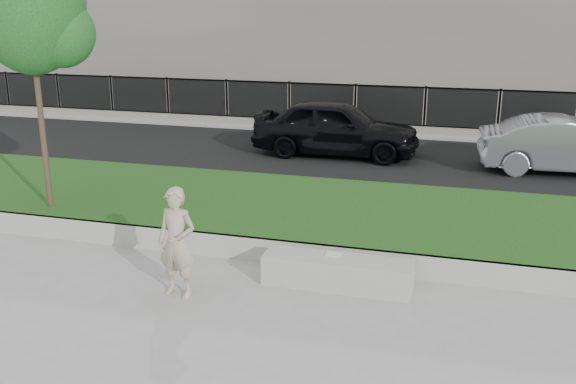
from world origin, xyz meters
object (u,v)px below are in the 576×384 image
(book, at_px, (334,254))
(young_tree, at_px, (33,7))
(car_dark, at_px, (336,128))
(stone_bench, at_px, (337,272))
(car_silver, at_px, (568,146))
(man, at_px, (177,243))

(book, height_order, young_tree, young_tree)
(young_tree, relative_size, car_dark, 1.11)
(stone_bench, distance_m, book, 0.27)
(stone_bench, height_order, book, book)
(car_dark, xyz_separation_m, car_silver, (5.86, -0.30, -0.08))
(book, height_order, car_dark, car_dark)
(book, xyz_separation_m, car_dark, (-1.69, 8.18, 0.34))
(car_dark, bearing_deg, young_tree, 151.40)
(stone_bench, xyz_separation_m, book, (-0.08, 0.10, 0.24))
(car_dark, height_order, car_silver, car_dark)
(car_dark, relative_size, car_silver, 1.08)
(young_tree, bearing_deg, car_dark, 60.87)
(car_silver, bearing_deg, book, 147.76)
(man, xyz_separation_m, young_tree, (-3.56, 2.12, 3.21))
(car_dark, distance_m, car_silver, 5.87)
(stone_bench, bearing_deg, car_dark, 102.11)
(young_tree, relative_size, car_silver, 1.19)
(car_dark, bearing_deg, book, -167.77)
(young_tree, bearing_deg, stone_bench, -11.87)
(man, height_order, young_tree, young_tree)
(man, relative_size, car_dark, 0.36)
(book, relative_size, young_tree, 0.04)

